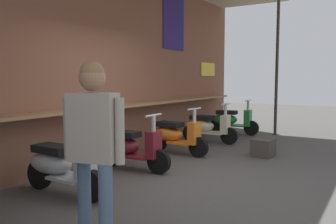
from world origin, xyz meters
name	(u,v)px	position (x,y,z in m)	size (l,w,h in m)	color
ground_plane	(185,179)	(0.00, 0.00, 0.00)	(33.68, 33.68, 0.00)	#474442
market_stall_facade	(92,43)	(0.00, 1.90, 2.16)	(12.03, 2.28, 3.97)	brown
scooter_silver	(60,165)	(-1.52, 1.08, 0.39)	(0.46, 1.40, 0.97)	#B2B5BA
scooter_maroon	(130,147)	(-0.01, 1.08, 0.39)	(0.46, 1.40, 0.97)	maroon
scooter_orange	(174,135)	(1.48, 1.08, 0.39)	(0.50, 1.40, 0.97)	orange
scooter_cream	(206,126)	(3.01, 1.08, 0.39)	(0.46, 1.40, 0.97)	beige
scooter_green	(231,120)	(4.58, 1.08, 0.39)	(0.49, 1.40, 0.97)	#237533
shopper_browsing	(93,137)	(-2.49, -0.47, 1.04)	(0.29, 0.56, 1.69)	slate
merchandise_crate	(263,148)	(2.20, -0.55, 0.17)	(0.47, 0.38, 0.35)	#3D3833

